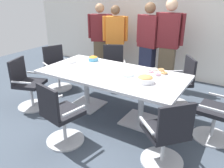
{
  "coord_description": "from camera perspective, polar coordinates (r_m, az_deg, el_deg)",
  "views": [
    {
      "loc": [
        1.88,
        -3.03,
        2.03
      ],
      "look_at": [
        0.0,
        0.0,
        0.55
      ],
      "focal_mm": 36.72,
      "sensor_mm": 36.0,
      "label": 1
    }
  ],
  "objects": [
    {
      "name": "ground_plane",
      "position": [
        4.11,
        0.0,
        -7.17
      ],
      "size": [
        10.0,
        10.0,
        0.01
      ],
      "primitive_type": "cube",
      "color": "#3D4754"
    },
    {
      "name": "back_wall",
      "position": [
        5.78,
        13.11,
        15.73
      ],
      "size": [
        8.0,
        0.1,
        2.8
      ],
      "primitive_type": "cube",
      "color": "white",
      "rests_on": "ground"
    },
    {
      "name": "conference_table",
      "position": [
        3.83,
        0.0,
        1.04
      ],
      "size": [
        2.4,
        1.2,
        0.75
      ],
      "color": "silver",
      "rests_on": "ground"
    },
    {
      "name": "office_chair_0",
      "position": [
        2.87,
        13.41,
        -12.71
      ],
      "size": [
        0.76,
        0.76,
        0.91
      ],
      "rotation": [
        0.0,
        0.0,
        0.84
      ],
      "color": "silver",
      "rests_on": "ground"
    },
    {
      "name": "office_chair_1",
      "position": [
        3.57,
        25.2,
        -6.91
      ],
      "size": [
        0.58,
        0.58,
        0.91
      ],
      "rotation": [
        0.0,
        0.0,
        -4.79
      ],
      "color": "silver",
      "rests_on": "ground"
    },
    {
      "name": "office_chair_2",
      "position": [
        4.4,
        16.46,
        -0.1
      ],
      "size": [
        0.75,
        0.75,
        0.91
      ],
      "rotation": [
        0.0,
        0.0,
        -4.09
      ],
      "color": "silver",
      "rests_on": "ground"
    },
    {
      "name": "office_chair_3",
      "position": [
        5.03,
        0.27,
        3.71
      ],
      "size": [
        0.74,
        0.74,
        0.91
      ],
      "rotation": [
        0.0,
        0.0,
        -2.61
      ],
      "color": "silver",
      "rests_on": "ground"
    },
    {
      "name": "office_chair_4",
      "position": [
        5.13,
        -13.51,
        3.43
      ],
      "size": [
        0.71,
        0.71,
        0.91
      ],
      "rotation": [
        0.0,
        0.0,
        -1.99
      ],
      "color": "silver",
      "rests_on": "ground"
    },
    {
      "name": "office_chair_5",
      "position": [
        4.41,
        -20.24,
        -0.52
      ],
      "size": [
        0.69,
        0.69,
        0.91
      ],
      "rotation": [
        0.0,
        0.0,
        -1.24
      ],
      "color": "silver",
      "rests_on": "ground"
    },
    {
      "name": "office_chair_6",
      "position": [
        3.24,
        -12.8,
        -8.16
      ],
      "size": [
        0.63,
        0.63,
        0.91
      ],
      "rotation": [
        0.0,
        0.0,
        -0.19
      ],
      "color": "silver",
      "rests_on": "ground"
    },
    {
      "name": "person_standing_0",
      "position": [
        5.9,
        -2.94,
        11.44
      ],
      "size": [
        0.58,
        0.39,
        1.72
      ],
      "rotation": [
        0.0,
        0.0,
        -2.69
      ],
      "color": "brown",
      "rests_on": "ground"
    },
    {
      "name": "person_standing_1",
      "position": [
        5.66,
        0.79,
        10.82
      ],
      "size": [
        0.59,
        0.39,
        1.7
      ],
      "rotation": [
        0.0,
        0.0,
        -2.7
      ],
      "color": "brown",
      "rests_on": "ground"
    },
    {
      "name": "person_standing_2",
      "position": [
        5.15,
        8.97,
        10.02
      ],
      "size": [
        0.61,
        0.29,
        1.79
      ],
      "rotation": [
        0.0,
        0.0,
        -3.31
      ],
      "color": "#232842",
      "rests_on": "ground"
    },
    {
      "name": "person_standing_3",
      "position": [
        5.02,
        13.82,
        9.87
      ],
      "size": [
        0.61,
        0.25,
        1.86
      ],
      "rotation": [
        0.0,
        0.0,
        -3.07
      ],
      "color": "brown",
      "rests_on": "ground"
    },
    {
      "name": "snack_bowl_chips_orange",
      "position": [
        4.44,
        -4.7,
        6.36
      ],
      "size": [
        0.19,
        0.19,
        0.1
      ],
      "color": "#4C9EC6",
      "rests_on": "conference_table"
    },
    {
      "name": "snack_bowl_cookies",
      "position": [
        3.41,
        8.29,
        1.23
      ],
      "size": [
        0.25,
        0.25,
        0.12
      ],
      "color": "white",
      "rests_on": "conference_table"
    },
    {
      "name": "donut_platter",
      "position": [
        3.85,
        11.25,
        2.98
      ],
      "size": [
        0.33,
        0.33,
        0.04
      ],
      "color": "white",
      "rests_on": "conference_table"
    },
    {
      "name": "plate_stack",
      "position": [
        3.69,
        3.74,
        2.46
      ],
      "size": [
        0.22,
        0.22,
        0.04
      ],
      "color": "white",
      "rests_on": "conference_table"
    },
    {
      "name": "napkin_pile",
      "position": [
        4.38,
        -10.28,
        5.59
      ],
      "size": [
        0.15,
        0.15,
        0.06
      ],
      "primitive_type": "cube",
      "color": "white",
      "rests_on": "conference_table"
    }
  ]
}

